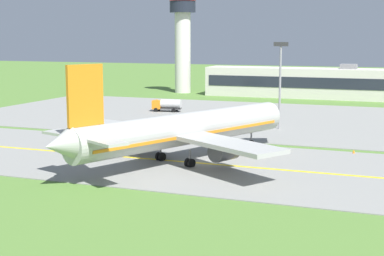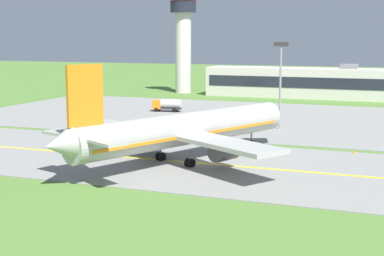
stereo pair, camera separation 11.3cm
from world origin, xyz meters
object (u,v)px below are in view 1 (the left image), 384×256
Objects in this scene: airplane_lead at (183,130)px; apron_light_mast at (280,74)px; control_tower at (183,34)px; service_truck_catering at (167,105)px; service_truck_fuel at (256,118)px.

airplane_lead is 31.09m from apron_light_mast.
airplane_lead is 1.38× the size of control_tower.
service_truck_catering is 0.43× the size of apron_light_mast.
airplane_lead is at bearing -68.06° from control_tower.
apron_light_mast is at bearing -54.22° from control_tower.
service_truck_catering is (-21.65, 44.60, -2.60)m from airplane_lead.
control_tower is at bearing 123.24° from service_truck_fuel.
control_tower is (-35.50, 54.16, 14.86)m from service_truck_fuel.
apron_light_mast reaches higher than service_truck_catering.
airplane_lead is 2.56× the size of apron_light_mast.
airplane_lead reaches higher than service_truck_fuel.
service_truck_fuel is (1.07, 31.30, -2.60)m from airplane_lead.
service_truck_catering is 31.65m from apron_light_mast.
service_truck_catering is at bearing 115.89° from airplane_lead.
control_tower is at bearing 125.78° from apron_light_mast.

